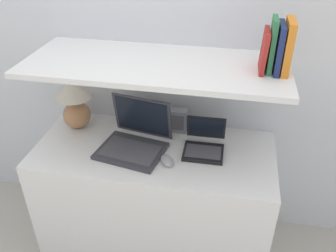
{
  "coord_description": "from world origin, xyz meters",
  "views": [
    {
      "loc": [
        0.38,
        -1.24,
        1.9
      ],
      "look_at": [
        0.08,
        0.3,
        0.91
      ],
      "focal_mm": 38.0,
      "sensor_mm": 36.0,
      "label": 1
    }
  ],
  "objects_px": {
    "router_box": "(175,120)",
    "table_lamp": "(75,100)",
    "laptop_small": "(204,144)",
    "computer_mouse": "(167,161)",
    "laptop_large": "(135,139)",
    "book_navy": "(279,48)",
    "book_orange": "(287,47)",
    "book_green": "(272,45)",
    "book_red": "(264,51)"
  },
  "relations": [
    {
      "from": "router_box",
      "to": "computer_mouse",
      "type": "bearing_deg",
      "value": -87.53
    },
    {
      "from": "table_lamp",
      "to": "computer_mouse",
      "type": "relative_size",
      "value": 2.57
    },
    {
      "from": "laptop_large",
      "to": "router_box",
      "type": "xyz_separation_m",
      "value": [
        0.19,
        0.22,
        0.02
      ]
    },
    {
      "from": "table_lamp",
      "to": "computer_mouse",
      "type": "bearing_deg",
      "value": -22.64
    },
    {
      "from": "computer_mouse",
      "to": "book_orange",
      "type": "height_order",
      "value": "book_orange"
    },
    {
      "from": "book_red",
      "to": "table_lamp",
      "type": "bearing_deg",
      "value": 176.15
    },
    {
      "from": "router_box",
      "to": "book_orange",
      "type": "xyz_separation_m",
      "value": [
        0.53,
        -0.14,
        0.53
      ]
    },
    {
      "from": "computer_mouse",
      "to": "laptop_large",
      "type": "bearing_deg",
      "value": 153.04
    },
    {
      "from": "book_orange",
      "to": "book_green",
      "type": "height_order",
      "value": "book_green"
    },
    {
      "from": "laptop_small",
      "to": "book_orange",
      "type": "distance_m",
      "value": 0.65
    },
    {
      "from": "book_orange",
      "to": "computer_mouse",
      "type": "bearing_deg",
      "value": -160.71
    },
    {
      "from": "router_box",
      "to": "book_red",
      "type": "distance_m",
      "value": 0.68
    },
    {
      "from": "laptop_small",
      "to": "book_red",
      "type": "xyz_separation_m",
      "value": [
        0.24,
        0.03,
        0.53
      ]
    },
    {
      "from": "laptop_large",
      "to": "router_box",
      "type": "height_order",
      "value": "laptop_large"
    },
    {
      "from": "table_lamp",
      "to": "router_box",
      "type": "distance_m",
      "value": 0.59
    },
    {
      "from": "laptop_small",
      "to": "book_green",
      "type": "xyz_separation_m",
      "value": [
        0.27,
        0.03,
        0.56
      ]
    },
    {
      "from": "laptop_small",
      "to": "router_box",
      "type": "height_order",
      "value": "laptop_small"
    },
    {
      "from": "book_navy",
      "to": "laptop_large",
      "type": "bearing_deg",
      "value": -173.42
    },
    {
      "from": "book_red",
      "to": "router_box",
      "type": "bearing_deg",
      "value": 161.89
    },
    {
      "from": "laptop_small",
      "to": "book_navy",
      "type": "distance_m",
      "value": 0.63
    },
    {
      "from": "table_lamp",
      "to": "router_box",
      "type": "bearing_deg",
      "value": 7.13
    },
    {
      "from": "laptop_small",
      "to": "laptop_large",
      "type": "bearing_deg",
      "value": -172.37
    },
    {
      "from": "computer_mouse",
      "to": "book_navy",
      "type": "bearing_deg",
      "value": 20.61
    },
    {
      "from": "computer_mouse",
      "to": "table_lamp",
      "type": "bearing_deg",
      "value": 157.36
    },
    {
      "from": "computer_mouse",
      "to": "book_red",
      "type": "relative_size",
      "value": 0.63
    },
    {
      "from": "laptop_large",
      "to": "router_box",
      "type": "distance_m",
      "value": 0.29
    },
    {
      "from": "laptop_large",
      "to": "laptop_small",
      "type": "distance_m",
      "value": 0.38
    },
    {
      "from": "laptop_small",
      "to": "book_orange",
      "type": "xyz_separation_m",
      "value": [
        0.34,
        0.03,
        0.56
      ]
    },
    {
      "from": "book_orange",
      "to": "table_lamp",
      "type": "bearing_deg",
      "value": 176.49
    },
    {
      "from": "book_orange",
      "to": "book_navy",
      "type": "distance_m",
      "value": 0.04
    },
    {
      "from": "table_lamp",
      "to": "book_orange",
      "type": "xyz_separation_m",
      "value": [
        1.11,
        -0.07,
        0.42
      ]
    },
    {
      "from": "book_navy",
      "to": "book_green",
      "type": "height_order",
      "value": "book_green"
    },
    {
      "from": "router_box",
      "to": "book_green",
      "type": "height_order",
      "value": "book_green"
    },
    {
      "from": "table_lamp",
      "to": "router_box",
      "type": "xyz_separation_m",
      "value": [
        0.58,
        0.07,
        -0.11
      ]
    },
    {
      "from": "table_lamp",
      "to": "book_navy",
      "type": "bearing_deg",
      "value": -3.63
    },
    {
      "from": "book_navy",
      "to": "book_red",
      "type": "bearing_deg",
      "value": 180.0
    },
    {
      "from": "computer_mouse",
      "to": "book_orange",
      "type": "relative_size",
      "value": 0.5
    },
    {
      "from": "book_navy",
      "to": "book_green",
      "type": "relative_size",
      "value": 0.9
    },
    {
      "from": "laptop_small",
      "to": "computer_mouse",
      "type": "xyz_separation_m",
      "value": [
        -0.17,
        -0.15,
        -0.02
      ]
    },
    {
      "from": "book_green",
      "to": "book_red",
      "type": "bearing_deg",
      "value": 180.0
    },
    {
      "from": "computer_mouse",
      "to": "book_green",
      "type": "bearing_deg",
      "value": 21.94
    },
    {
      "from": "table_lamp",
      "to": "computer_mouse",
      "type": "height_order",
      "value": "table_lamp"
    },
    {
      "from": "table_lamp",
      "to": "book_green",
      "type": "bearing_deg",
      "value": -3.74
    },
    {
      "from": "laptop_large",
      "to": "router_box",
      "type": "relative_size",
      "value": 2.82
    },
    {
      "from": "laptop_large",
      "to": "computer_mouse",
      "type": "relative_size",
      "value": 3.24
    },
    {
      "from": "router_box",
      "to": "table_lamp",
      "type": "bearing_deg",
      "value": -172.87
    },
    {
      "from": "router_box",
      "to": "book_orange",
      "type": "relative_size",
      "value": 0.57
    },
    {
      "from": "laptop_large",
      "to": "book_navy",
      "type": "height_order",
      "value": "book_navy"
    },
    {
      "from": "laptop_small",
      "to": "computer_mouse",
      "type": "bearing_deg",
      "value": -138.94
    },
    {
      "from": "table_lamp",
      "to": "book_green",
      "type": "distance_m",
      "value": 1.13
    }
  ]
}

